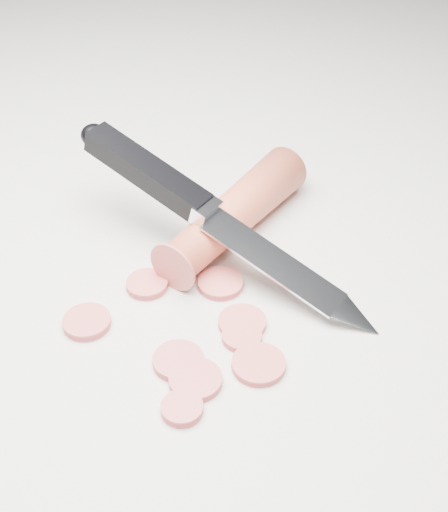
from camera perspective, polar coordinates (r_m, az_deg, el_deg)
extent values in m
plane|color=beige|center=(0.58, -2.27, -2.25)|extent=(2.40, 2.40, 0.00)
cylinder|color=#C9482C|center=(0.62, 0.85, 3.44)|extent=(0.15, 0.15, 0.04)
cylinder|color=#C84F49|center=(0.56, -10.92, -5.21)|extent=(0.04, 0.04, 0.01)
cylinder|color=#C84F49|center=(0.54, 1.44, -6.46)|extent=(0.03, 0.03, 0.01)
cylinder|color=#C84F49|center=(0.58, -0.28, -2.21)|extent=(0.04, 0.04, 0.01)
cylinder|color=#C84F49|center=(0.55, 1.46, -5.33)|extent=(0.04, 0.04, 0.01)
cylinder|color=#C84F49|center=(0.52, 2.79, -8.65)|extent=(0.04, 0.04, 0.01)
cylinder|color=#C84F49|center=(0.58, -6.18, -2.27)|extent=(0.03, 0.03, 0.01)
cylinder|color=#C84F49|center=(0.49, -3.38, -12.07)|extent=(0.03, 0.03, 0.01)
cylinder|color=#C84F49|center=(0.52, -3.68, -8.36)|extent=(0.04, 0.04, 0.01)
cylinder|color=#C84F49|center=(0.51, -2.30, -9.88)|extent=(0.04, 0.04, 0.01)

